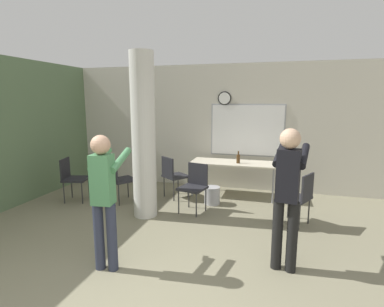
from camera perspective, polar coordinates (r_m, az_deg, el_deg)
The scene contains 12 objects.
wall_back at distance 6.93m, azimuth 5.01°, elevation 5.05°, with size 8.00×0.15×2.80m.
support_pillar at distance 5.14m, azimuth -9.22°, elevation 3.19°, with size 0.40×0.40×2.80m.
folding_table at distance 6.34m, azimuth 7.88°, elevation -2.06°, with size 1.77×0.67×0.73m.
bottle_on_table at distance 6.22m, azimuth 8.80°, elevation -0.95°, with size 0.07×0.07×0.25m.
waste_bin at distance 5.92m, azimuth 3.86°, elevation -7.96°, with size 0.30×0.30×0.34m.
chair_table_front at distance 5.45m, azimuth 0.45°, elevation -5.83°, with size 0.53×0.53×0.87m.
chair_by_left_wall at distance 6.46m, azimuth -21.86°, elevation -4.02°, with size 0.53×0.53×0.87m.
chair_table_left at distance 6.20m, azimuth -3.64°, elevation -3.88°, with size 0.62×0.62×0.87m.
chair_mid_room at distance 5.14m, azimuth 19.68°, elevation -7.43°, with size 0.59×0.59×0.87m.
chair_near_pillar at distance 6.07m, azimuth -13.63°, elevation -4.44°, with size 0.62×0.62×0.87m.
person_playing_front at distance 3.65m, azimuth -16.40°, elevation -7.04°, with size 0.40×0.63×1.63m.
person_playing_side at distance 3.65m, azimuth 17.76°, elevation -6.38°, with size 0.45×0.69×1.70m.
Camera 1 is at (1.28, -1.72, 2.01)m, focal length 28.00 mm.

